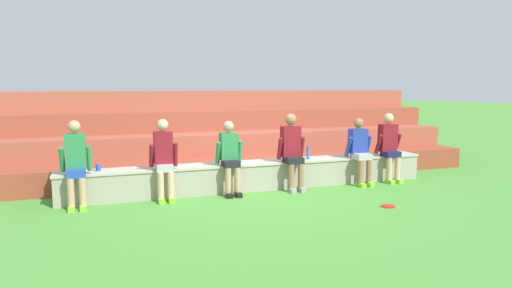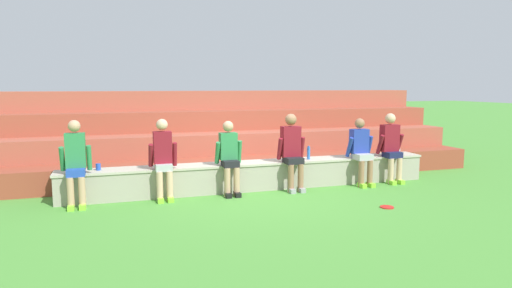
# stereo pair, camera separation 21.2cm
# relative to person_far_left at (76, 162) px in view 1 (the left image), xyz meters

# --- Properties ---
(ground_plane) EXTENTS (80.00, 80.00, 0.00)m
(ground_plane) POSITION_rel_person_far_left_xyz_m (3.18, 0.03, -0.75)
(ground_plane) COLOR #4C9338
(stone_seating_wall) EXTENTS (7.17, 0.54, 0.53)m
(stone_seating_wall) POSITION_rel_person_far_left_xyz_m (3.18, 0.28, -0.47)
(stone_seating_wall) COLOR #A8A08E
(stone_seating_wall) RESTS_ON ground
(brick_bleachers) EXTENTS (10.91, 3.09, 1.85)m
(brick_bleachers) POSITION_rel_person_far_left_xyz_m (3.18, 2.74, -0.06)
(brick_bleachers) COLOR #99422E
(brick_bleachers) RESTS_ON ground
(person_far_left) EXTENTS (0.50, 0.51, 1.42)m
(person_far_left) POSITION_rel_person_far_left_xyz_m (0.00, 0.00, 0.00)
(person_far_left) COLOR tan
(person_far_left) RESTS_ON ground
(person_left_of_center) EXTENTS (0.49, 0.45, 1.41)m
(person_left_of_center) POSITION_rel_person_far_left_xyz_m (1.41, -0.00, -0.00)
(person_left_of_center) COLOR #DBAD89
(person_left_of_center) RESTS_ON ground
(person_center) EXTENTS (0.49, 0.51, 1.34)m
(person_center) POSITION_rel_person_far_left_xyz_m (2.60, 0.01, -0.04)
(person_center) COLOR tan
(person_center) RESTS_ON ground
(person_right_of_center) EXTENTS (0.54, 0.53, 1.45)m
(person_right_of_center) POSITION_rel_person_far_left_xyz_m (3.83, 0.00, 0.03)
(person_right_of_center) COLOR #996B4C
(person_right_of_center) RESTS_ON ground
(person_far_right) EXTENTS (0.53, 0.53, 1.33)m
(person_far_right) POSITION_rel_person_far_left_xyz_m (5.30, -0.02, -0.04)
(person_far_right) COLOR #996B4C
(person_far_right) RESTS_ON ground
(person_rightmost_edge) EXTENTS (0.54, 0.49, 1.42)m
(person_rightmost_edge) POSITION_rel_person_far_left_xyz_m (6.03, 0.02, 0.01)
(person_rightmost_edge) COLOR #DBAD89
(person_rightmost_edge) RESTS_ON ground
(water_bottle_near_left) EXTENTS (0.07, 0.07, 0.28)m
(water_bottle_near_left) POSITION_rel_person_far_left_xyz_m (6.41, 0.29, -0.09)
(water_bottle_near_left) COLOR silver
(water_bottle_near_left) RESTS_ON stone_seating_wall
(water_bottle_mid_left) EXTENTS (0.06, 0.06, 0.27)m
(water_bottle_mid_left) POSITION_rel_person_far_left_xyz_m (4.28, 0.23, -0.10)
(water_bottle_mid_left) COLOR blue
(water_bottle_mid_left) RESTS_ON stone_seating_wall
(water_bottle_near_right) EXTENTS (0.07, 0.07, 0.26)m
(water_bottle_near_right) POSITION_rel_person_far_left_xyz_m (5.60, 0.31, -0.10)
(water_bottle_near_right) COLOR silver
(water_bottle_near_right) RESTS_ON stone_seating_wall
(plastic_cup_right_end) EXTENTS (0.08, 0.08, 0.12)m
(plastic_cup_right_end) POSITION_rel_person_far_left_xyz_m (0.34, 0.30, -0.17)
(plastic_cup_right_end) COLOR blue
(plastic_cup_right_end) RESTS_ON stone_seating_wall
(frisbee) EXTENTS (0.22, 0.22, 0.02)m
(frisbee) POSITION_rel_person_far_left_xyz_m (4.82, -1.67, -0.74)
(frisbee) COLOR red
(frisbee) RESTS_ON ground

